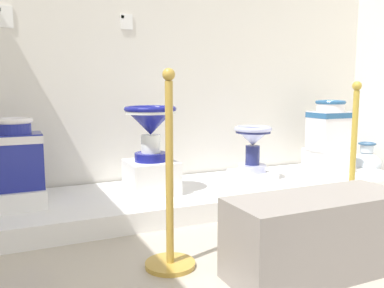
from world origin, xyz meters
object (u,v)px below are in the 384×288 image
at_px(antique_toilet_squat_floral, 253,141).
at_px(plinth_block_pale_glazed, 151,177).
at_px(plinth_block_squat_floral, 252,176).
at_px(museum_bench, 318,235).
at_px(info_placard_first, 4,16).
at_px(stanchion_post_near_right, 352,178).
at_px(antique_toilet_pale_glazed, 150,123).
at_px(antique_toilet_leftmost, 330,124).
at_px(decorative_vase_corner, 366,163).
at_px(info_placard_second, 126,22).
at_px(stanchion_post_near_left, 170,211).
at_px(antique_toilet_slender_white, 16,154).
at_px(plinth_block_leftmost, 328,160).
at_px(plinth_block_slender_white, 18,198).

bearing_deg(antique_toilet_squat_floral, plinth_block_pale_glazed, -175.90).
height_order(plinth_block_squat_floral, museum_bench, museum_bench).
xyz_separation_m(info_placard_first, stanchion_post_near_right, (2.14, -1.28, -1.14)).
bearing_deg(plinth_block_squat_floral, museum_bench, -110.70).
height_order(antique_toilet_pale_glazed, stanchion_post_near_right, stanchion_post_near_right).
relative_size(antique_toilet_leftmost, decorative_vase_corner, 1.23).
height_order(info_placard_second, stanchion_post_near_left, info_placard_second).
bearing_deg(info_placard_second, stanchion_post_near_right, -46.03).
height_order(antique_toilet_pale_glazed, antique_toilet_leftmost, antique_toilet_leftmost).
bearing_deg(antique_toilet_squat_floral, antique_toilet_slender_white, -178.72).
height_order(plinth_block_leftmost, antique_toilet_leftmost, antique_toilet_leftmost).
distance_m(antique_toilet_leftmost, stanchion_post_near_right, 1.10).
distance_m(antique_toilet_slender_white, museum_bench, 1.92).
relative_size(antique_toilet_pale_glazed, stanchion_post_near_left, 0.40).
distance_m(antique_toilet_squat_floral, museum_bench, 1.52).
relative_size(antique_toilet_pale_glazed, info_placard_first, 2.62).
bearing_deg(plinth_block_pale_glazed, stanchion_post_near_left, -103.44).
bearing_deg(antique_toilet_slender_white, info_placard_second, 27.85).
height_order(info_placard_first, stanchion_post_near_left, info_placard_first).
xyz_separation_m(antique_toilet_leftmost, decorative_vase_corner, (0.52, 0.01, -0.41)).
xyz_separation_m(plinth_block_pale_glazed, stanchion_post_near_left, (-0.23, -0.96, 0.04)).
relative_size(info_placard_second, stanchion_post_near_right, 0.13).
height_order(antique_toilet_squat_floral, museum_bench, antique_toilet_squat_floral).
bearing_deg(plinth_block_slender_white, info_placard_first, 91.55).
xyz_separation_m(antique_toilet_slender_white, plinth_block_leftmost, (2.73, 0.07, -0.26)).
relative_size(info_placard_first, stanchion_post_near_right, 0.16).
xyz_separation_m(info_placard_second, stanchion_post_near_left, (-0.20, -1.45, -1.16)).
bearing_deg(antique_toilet_slender_white, antique_toilet_pale_glazed, -1.60).
bearing_deg(info_placard_second, antique_toilet_squat_floral, -24.07).
bearing_deg(stanchion_post_near_right, antique_toilet_squat_floral, 107.59).
xyz_separation_m(antique_toilet_slender_white, antique_toilet_leftmost, (2.73, 0.07, 0.08)).
relative_size(plinth_block_squat_floral, stanchion_post_near_left, 0.38).
xyz_separation_m(plinth_block_slender_white, plinth_block_squat_floral, (1.86, 0.04, -0.03)).
bearing_deg(plinth_block_slender_white, antique_toilet_pale_glazed, -1.60).
height_order(antique_toilet_pale_glazed, info_placard_first, info_placard_first).
relative_size(decorative_vase_corner, museum_bench, 0.41).
bearing_deg(plinth_block_slender_white, stanchion_post_near_right, -20.74).
xyz_separation_m(plinth_block_pale_glazed, decorative_vase_corner, (2.33, 0.10, -0.09)).
bearing_deg(plinth_block_pale_glazed, museum_bench, -72.95).
xyz_separation_m(plinth_block_pale_glazed, plinth_block_leftmost, (1.81, 0.09, -0.02)).
xyz_separation_m(plinth_block_pale_glazed, info_placard_first, (-0.93, 0.50, 1.18)).
distance_m(info_placard_second, stanchion_post_near_right, 2.12).
height_order(info_placard_second, stanchion_post_near_right, info_placard_second).
relative_size(plinth_block_pale_glazed, plinth_block_squat_floral, 0.93).
distance_m(plinth_block_squat_floral, decorative_vase_corner, 1.39).
bearing_deg(antique_toilet_squat_floral, info_placard_second, 155.93).
bearing_deg(stanchion_post_near_left, stanchion_post_near_right, 7.08).
distance_m(antique_toilet_pale_glazed, info_placard_first, 1.31).
relative_size(plinth_block_leftmost, antique_toilet_leftmost, 0.85).
bearing_deg(stanchion_post_near_left, info_placard_first, 115.77).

